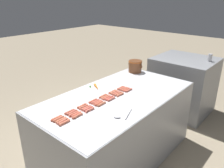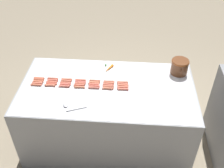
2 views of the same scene
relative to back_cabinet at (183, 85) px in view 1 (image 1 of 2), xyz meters
The scene contains 42 objects.
ground_plane 1.85m from the back_cabinet, 92.35° to the right, with size 20.00×20.00×0.00m, color gray.
griddle_counter 1.78m from the back_cabinet, 92.35° to the right, with size 1.07×2.01×0.90m.
back_cabinet is the anchor object (origin of this frame).
hot_dog_0 2.63m from the back_cabinet, 93.65° to the right, with size 0.03×0.13×0.03m.
hot_dog_1 2.47m from the back_cabinet, 93.97° to the right, with size 0.03×0.13×0.03m.
hot_dog_2 2.30m from the back_cabinet, 94.23° to the right, with size 0.03×0.13×0.03m.
hot_dog_3 2.14m from the back_cabinet, 94.50° to the right, with size 0.03×0.13×0.03m.
hot_dog_4 1.98m from the back_cabinet, 94.95° to the right, with size 0.03×0.13×0.03m.
hot_dog_5 1.82m from the back_cabinet, 95.32° to the right, with size 0.03×0.13×0.03m.
hot_dog_6 1.66m from the back_cabinet, 95.82° to the right, with size 0.03×0.13×0.03m.
hot_dog_7 2.62m from the back_cabinet, 93.03° to the right, with size 0.03×0.13×0.03m.
hot_dog_8 2.46m from the back_cabinet, 93.23° to the right, with size 0.03×0.13×0.03m.
hot_dog_9 2.30m from the back_cabinet, 93.47° to the right, with size 0.03×0.13×0.03m.
hot_dog_10 2.14m from the back_cabinet, 93.60° to the right, with size 0.03×0.13×0.03m.
hot_dog_11 1.98m from the back_cabinet, 93.94° to the right, with size 0.03×0.13×0.03m.
hot_dog_12 1.82m from the back_cabinet, 94.46° to the right, with size 0.03×0.13×0.03m.
hot_dog_13 1.66m from the back_cabinet, 94.75° to the right, with size 0.03×0.13×0.03m.
hot_dog_14 2.62m from the back_cabinet, 92.25° to the right, with size 0.03×0.13×0.03m.
hot_dog_15 2.46m from the back_cabinet, 92.45° to the right, with size 0.03×0.13×0.03m.
hot_dog_16 2.30m from the back_cabinet, 92.57° to the right, with size 0.03×0.13×0.03m.
hot_dog_17 2.13m from the back_cabinet, 92.77° to the right, with size 0.03×0.13×0.03m.
hot_dog_18 1.98m from the back_cabinet, 93.09° to the right, with size 0.03×0.13×0.03m.
hot_dog_19 1.82m from the back_cabinet, 93.39° to the right, with size 0.03×0.13×0.03m.
hot_dog_20 1.65m from the back_cabinet, 93.72° to the right, with size 0.03×0.13×0.03m.
hot_dog_21 2.62m from the back_cabinet, 91.64° to the right, with size 0.03×0.13×0.03m.
hot_dog_22 2.46m from the back_cabinet, 91.77° to the right, with size 0.03×0.13×0.03m.
hot_dog_23 2.30m from the back_cabinet, 91.89° to the right, with size 0.03×0.13×0.03m.
hot_dog_24 2.14m from the back_cabinet, 91.96° to the right, with size 0.03×0.13×0.03m.
hot_dog_25 1.97m from the back_cabinet, 92.10° to the right, with size 0.03×0.13×0.03m.
hot_dog_26 1.81m from the back_cabinet, 92.34° to the right, with size 0.03×0.13×0.03m.
hot_dog_27 1.65m from the back_cabinet, 92.65° to the right, with size 0.03×0.13×0.03m.
hot_dog_28 2.62m from the back_cabinet, 90.89° to the right, with size 0.03×0.13×0.03m.
hot_dog_29 2.47m from the back_cabinet, 91.04° to the right, with size 0.03×0.13×0.03m.
hot_dog_30 2.30m from the back_cabinet, 91.01° to the right, with size 0.03×0.13×0.03m.
hot_dog_31 2.13m from the back_cabinet, 91.06° to the right, with size 0.03×0.13×0.03m.
hot_dog_32 1.97m from the back_cabinet, 91.16° to the right, with size 0.03×0.13×0.03m.
hot_dog_33 1.81m from the back_cabinet, 91.28° to the right, with size 0.03×0.13×0.03m.
hot_dog_34 1.65m from the back_cabinet, 91.42° to the right, with size 0.03×0.13×0.03m.
bean_pot 1.14m from the back_cabinet, 113.70° to the right, with size 0.26×0.21×0.18m.
serving_spoon 2.20m from the back_cabinet, 82.62° to the right, with size 0.13×0.26×0.02m.
carrot 1.88m from the back_cabinet, 103.06° to the right, with size 0.17×0.11×0.03m.
soda_can 0.68m from the back_cabinet, 10.62° to the left, with size 0.07×0.07×0.12m.
Camera 1 is at (1.53, -1.88, 2.02)m, focal length 35.68 mm.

